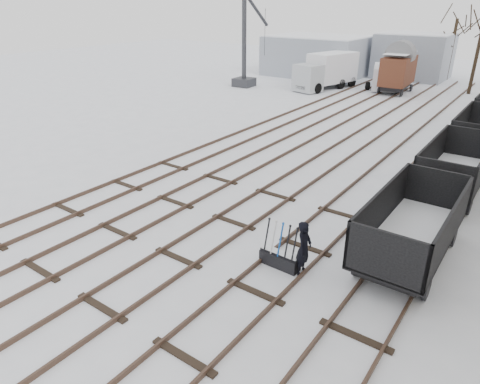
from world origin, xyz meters
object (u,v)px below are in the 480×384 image
object	(u,v)px
ground_frame	(280,258)
box_van_wagon	(398,70)
worker	(304,248)
freight_wagon_a	(411,236)
crane	(245,61)
panel_van	(385,77)
lorry	(327,71)

from	to	relation	value
ground_frame	box_van_wagon	bearing A→B (deg)	102.41
worker	freight_wagon_a	distance (m)	3.55
box_van_wagon	crane	size ratio (longest dim) A/B	0.53
box_van_wagon	panel_van	world-z (taller)	box_van_wagon
box_van_wagon	crane	world-z (taller)	crane
ground_frame	freight_wagon_a	distance (m)	4.19
freight_wagon_a	crane	distance (m)	30.54
box_van_wagon	worker	bearing A→B (deg)	-81.01
ground_frame	freight_wagon_a	world-z (taller)	freight_wagon_a
freight_wagon_a	lorry	world-z (taller)	lorry
lorry	crane	size ratio (longest dim) A/B	0.83
ground_frame	panel_van	world-z (taller)	panel_van
worker	panel_van	world-z (taller)	panel_van
box_van_wagon	crane	bearing A→B (deg)	-160.97
box_van_wagon	panel_van	size ratio (longest dim) A/B	0.90
lorry	panel_van	size ratio (longest dim) A/B	1.41
worker	freight_wagon_a	bearing A→B (deg)	-48.02
box_van_wagon	ground_frame	bearing A→B (deg)	-82.45
freight_wagon_a	crane	bearing A→B (deg)	134.92
ground_frame	panel_van	size ratio (longest dim) A/B	0.29
worker	box_van_wagon	world-z (taller)	box_van_wagon
ground_frame	worker	bearing A→B (deg)	9.13
panel_van	crane	world-z (taller)	crane
freight_wagon_a	crane	size ratio (longest dim) A/B	0.63
lorry	box_van_wagon	bearing A→B (deg)	33.05
ground_frame	panel_van	distance (m)	31.53
freight_wagon_a	box_van_wagon	size ratio (longest dim) A/B	1.19
freight_wagon_a	box_van_wagon	world-z (taller)	box_van_wagon
box_van_wagon	crane	xyz separation A→B (m)	(-12.73, -5.23, 0.30)
freight_wagon_a	box_van_wagon	bearing A→B (deg)	108.17
worker	panel_van	size ratio (longest dim) A/B	0.34
panel_van	ground_frame	bearing A→B (deg)	-95.32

